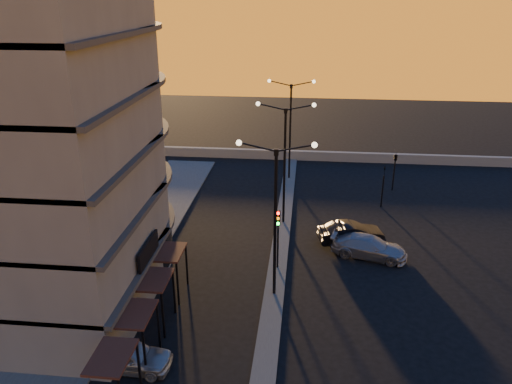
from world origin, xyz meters
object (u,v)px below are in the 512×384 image
object	(u,v)px
traffic_light_main	(278,230)
car_wagon	(369,247)
streetlamp_mid	(285,155)
car_hatchback	(128,355)
car_sedan	(351,233)

from	to	relation	value
traffic_light_main	car_wagon	distance (m)	6.90
car_wagon	streetlamp_mid	bearing A→B (deg)	66.93
car_hatchback	car_sedan	distance (m)	18.22
traffic_light_main	car_sedan	size ratio (longest dim) A/B	0.91
car_hatchback	car_wagon	bearing A→B (deg)	-43.37
streetlamp_mid	car_sedan	distance (m)	7.50
streetlamp_mid	car_wagon	xyz separation A→B (m)	(6.08, -4.69, -4.85)
car_hatchback	car_wagon	size ratio (longest dim) A/B	0.83
streetlamp_mid	car_sedan	bearing A→B (deg)	-29.59
car_sedan	car_wagon	size ratio (longest dim) A/B	0.92
streetlamp_mid	car_hatchback	distance (m)	18.81
traffic_light_main	streetlamp_mid	bearing A→B (deg)	90.00
traffic_light_main	car_hatchback	size ratio (longest dim) A/B	1.00
streetlamp_mid	traffic_light_main	distance (m)	7.62
car_sedan	car_wagon	world-z (taller)	car_sedan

